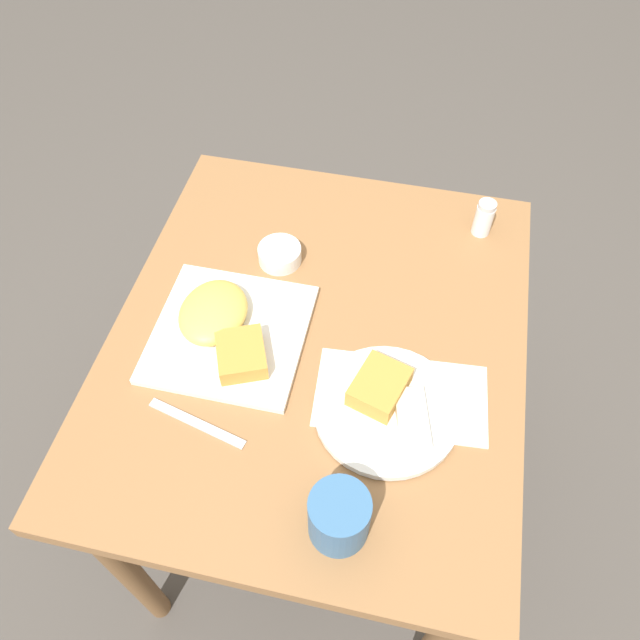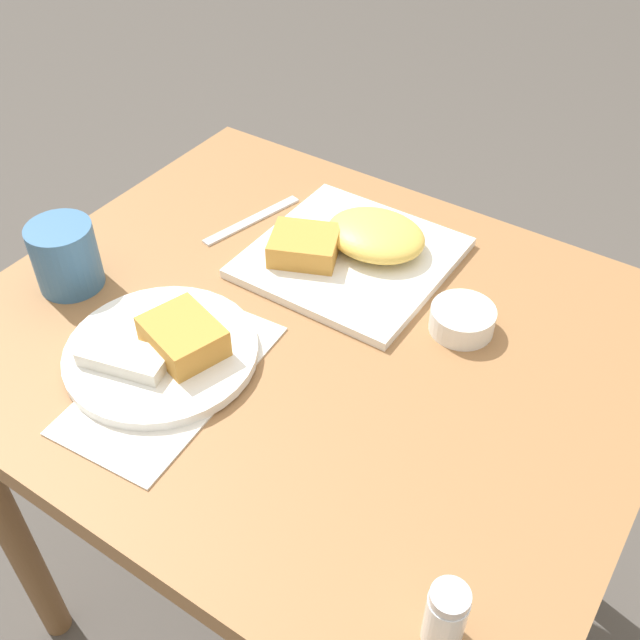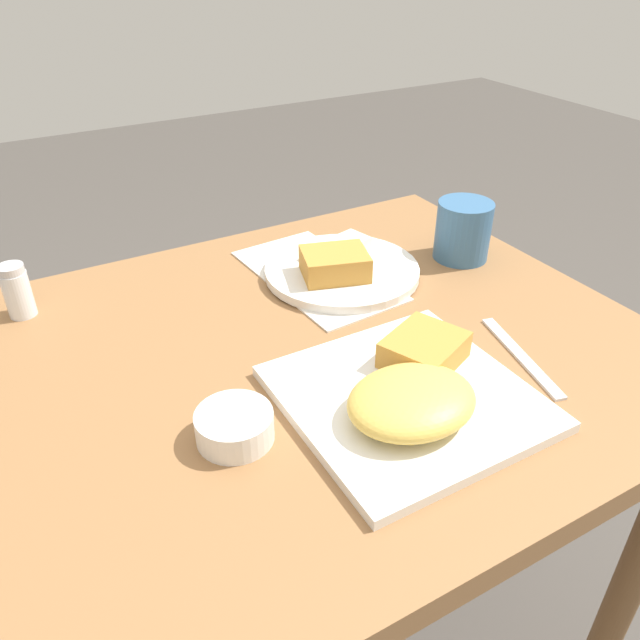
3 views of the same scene
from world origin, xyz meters
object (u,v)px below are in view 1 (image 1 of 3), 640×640
Objects in this scene: coffee_mug at (339,517)px; butter_knife at (197,423)px; plate_oval_far at (387,405)px; plate_square_near at (225,328)px; salt_shaker at (483,220)px; sauce_ramekin at (280,254)px.

butter_knife is at bearing -114.31° from coffee_mug.
plate_oval_far is 0.32m from butter_knife.
plate_square_near reaches higher than plate_oval_far.
coffee_mug is (0.68, -0.17, 0.01)m from salt_shaker.
butter_knife is at bearing -72.86° from plate_oval_far.
coffee_mug is at bearing -10.47° from butter_knife.
butter_knife is (0.56, -0.44, -0.03)m from salt_shaker.
plate_square_near is at bearing -50.14° from salt_shaker.
sauce_ramekin is 0.48× the size of butter_knife.
plate_oval_far is at bearing 73.72° from plate_square_near.
plate_square_near is at bearing -138.24° from coffee_mug.
plate_oval_far is 1.36× the size of butter_knife.
sauce_ramekin is at bearing 97.37° from butter_knife.
sauce_ramekin reaches higher than butter_knife.
plate_oval_far is 3.10× the size of salt_shaker.
plate_square_near is 0.41m from coffee_mug.
salt_shaker is at bearing 165.97° from coffee_mug.
coffee_mug reaches higher than salt_shaker.
plate_oval_far reaches higher than sauce_ramekin.
butter_knife is 1.85× the size of coffee_mug.
plate_oval_far is at bearing 169.41° from coffee_mug.
salt_shaker is (-0.17, 0.39, 0.02)m from sauce_ramekin.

